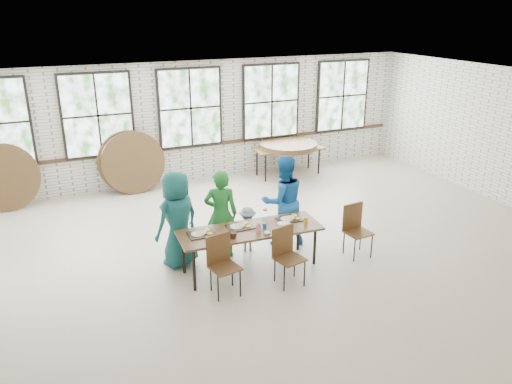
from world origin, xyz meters
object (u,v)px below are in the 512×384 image
chair_near_right (286,251)px  storage_table (288,150)px  chair_near_left (222,259)px  dining_table (250,232)px

chair_near_right → storage_table: 5.52m
storage_table → chair_near_left: bearing=-123.7°
dining_table → chair_near_left: size_ratio=2.57×
dining_table → storage_table: (2.90, 4.27, -0.00)m
dining_table → chair_near_right: 0.73m
chair_near_left → dining_table: bearing=23.9°
chair_near_right → dining_table: bearing=107.5°
chair_near_left → storage_table: size_ratio=0.52×
chair_near_right → storage_table: chair_near_right is taller
chair_near_right → storage_table: (2.55, 4.90, 0.13)m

